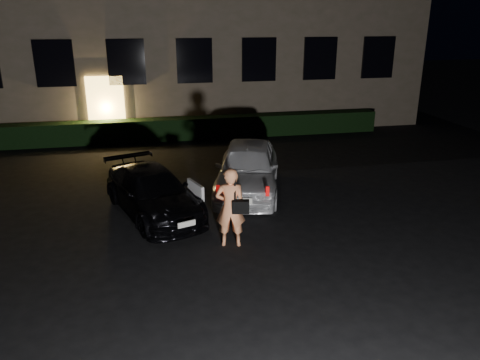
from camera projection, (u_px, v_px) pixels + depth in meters
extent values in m
plane|color=black|center=(261.00, 268.00, 9.19)|extent=(80.00, 80.00, 0.00)
cube|color=#EDBA51|center=(106.00, 109.00, 18.21)|extent=(1.40, 0.10, 2.50)
cube|color=black|center=(55.00, 64.00, 17.31)|extent=(1.40, 0.10, 1.70)
cube|color=black|center=(126.00, 62.00, 17.80)|extent=(1.40, 0.10, 1.70)
cube|color=black|center=(194.00, 61.00, 18.30)|extent=(1.40, 0.10, 1.70)
cube|color=black|center=(259.00, 60.00, 18.79)|extent=(1.40, 0.10, 1.70)
cube|color=black|center=(320.00, 59.00, 19.28)|extent=(1.40, 0.10, 1.70)
cube|color=black|center=(378.00, 58.00, 19.78)|extent=(1.40, 0.10, 1.70)
cube|color=black|center=(198.00, 128.00, 18.75)|extent=(15.00, 0.70, 0.85)
imported|color=black|center=(153.00, 192.00, 11.55)|extent=(2.74, 4.13, 1.11)
cube|color=white|center=(196.00, 190.00, 11.34)|extent=(0.33, 0.77, 0.37)
cube|color=silver|center=(187.00, 224.00, 9.97)|extent=(0.39, 0.17, 0.12)
imported|color=silver|center=(248.00, 168.00, 12.94)|extent=(2.74, 4.44, 1.41)
cube|color=red|center=(218.00, 190.00, 11.10)|extent=(0.10, 0.08, 0.24)
cube|color=red|center=(268.00, 191.00, 11.02)|extent=(0.10, 0.08, 0.24)
cube|color=silver|center=(242.00, 201.00, 11.09)|extent=(0.46, 0.17, 0.14)
imported|color=#FF9962|center=(230.00, 207.00, 9.83)|extent=(0.70, 0.53, 1.74)
cube|color=black|center=(241.00, 207.00, 9.70)|extent=(0.38, 0.22, 0.28)
cube|color=black|center=(235.00, 188.00, 9.60)|extent=(0.05, 0.06, 0.54)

